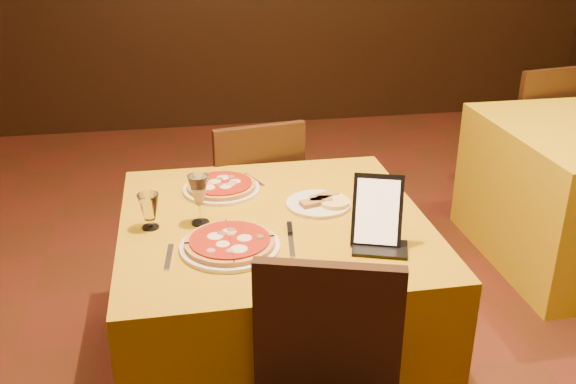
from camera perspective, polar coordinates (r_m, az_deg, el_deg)
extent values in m
cube|color=#5E2D19|center=(2.79, 7.40, -16.18)|extent=(6.00, 7.00, 0.01)
cube|color=#B68B0B|center=(2.52, -1.22, -10.01)|extent=(1.10, 1.10, 0.75)
cylinder|color=white|center=(2.14, -5.18, -4.83)|extent=(0.33, 0.33, 0.01)
cylinder|color=#AD4C23|center=(2.13, -5.19, -4.46)|extent=(0.30, 0.30, 0.02)
cylinder|color=white|center=(2.57, -5.93, 0.25)|extent=(0.31, 0.31, 0.01)
cylinder|color=#AD4C23|center=(2.56, -5.94, 0.58)|extent=(0.28, 0.28, 0.02)
cylinder|color=white|center=(2.43, 2.71, -1.07)|extent=(0.25, 0.25, 0.01)
cylinder|color=olive|center=(2.42, 2.72, -0.71)|extent=(0.15, 0.15, 0.02)
cube|color=black|center=(2.14, 7.94, -1.65)|extent=(0.19, 0.15, 0.23)
cube|color=silver|center=(2.17, 0.27, -4.41)|extent=(0.05, 0.21, 0.01)
cube|color=#BBBCC2|center=(2.11, -10.53, -5.69)|extent=(0.04, 0.17, 0.01)
cube|color=#B3B4BA|center=(2.66, -3.08, 1.09)|extent=(0.08, 0.15, 0.01)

